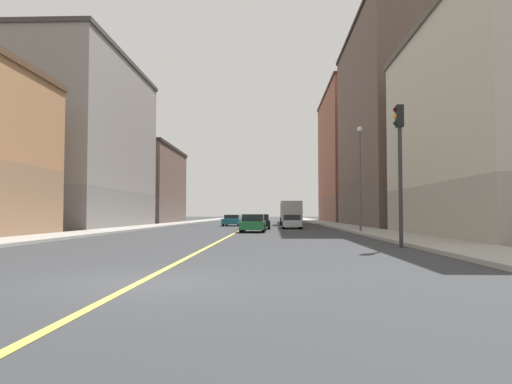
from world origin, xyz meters
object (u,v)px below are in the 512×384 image
object	(u,v)px
building_right_midblock	(73,144)
car_green	(253,223)
building_left_mid	(405,126)
box_truck	(291,212)
building_right_distant	(136,185)
car_teal	(232,220)
street_lamp_left_near	(360,168)
car_silver	(292,222)
building_left_far	(359,157)
traffic_light_left_near	(400,155)
car_black	(260,222)

from	to	relation	value
building_right_midblock	car_green	bearing A→B (deg)	-29.92
building_left_mid	box_truck	bearing A→B (deg)	158.38
building_right_distant	car_teal	distance (m)	21.21
building_left_mid	street_lamp_left_near	world-z (taller)	building_left_mid
building_left_mid	box_truck	distance (m)	16.02
building_right_midblock	box_truck	size ratio (longest dim) A/B	2.93
street_lamp_left_near	car_teal	xyz separation A→B (m)	(-10.64, 19.14, -3.98)
car_silver	car_green	size ratio (longest dim) A/B	1.03
building_left_far	building_right_midblock	xyz separation A→B (m)	(-33.73, -33.13, -2.45)
building_right_distant	traffic_light_left_near	xyz separation A→B (m)	(24.63, -47.72, -1.64)
building_left_far	box_truck	distance (m)	27.17
building_right_midblock	car_black	xyz separation A→B (m)	(18.32, -3.13, -7.57)
building_right_midblock	street_lamp_left_near	size ratio (longest dim) A/B	2.87
car_silver	box_truck	xyz separation A→B (m)	(0.38, 12.77, 0.92)
car_teal	car_black	size ratio (longest dim) A/B	1.15
street_lamp_left_near	car_black	world-z (taller)	street_lamp_left_near
building_right_distant	street_lamp_left_near	bearing A→B (deg)	-52.44
car_teal	car_green	distance (m)	17.88
building_right_distant	car_black	bearing A→B (deg)	-53.30
car_silver	car_teal	bearing A→B (deg)	123.41
building_right_midblock	building_right_distant	bearing A→B (deg)	90.00
building_left_far	building_right_midblock	size ratio (longest dim) A/B	1.20
car_teal	car_black	world-z (taller)	car_black
car_teal	box_truck	xyz separation A→B (m)	(6.60, 3.35, 0.92)
building_left_mid	car_silver	world-z (taller)	building_left_mid
building_left_far	car_black	world-z (taller)	building_left_far
car_silver	building_right_midblock	bearing A→B (deg)	174.12
building_left_mid	car_teal	size ratio (longest dim) A/B	5.33
street_lamp_left_near	car_silver	size ratio (longest dim) A/B	1.65
building_left_far	street_lamp_left_near	xyz separation A→B (m)	(-8.09, -45.04, -6.05)
building_right_distant	box_truck	xyz separation A→B (m)	(21.60, -10.85, -3.86)
car_silver	street_lamp_left_near	bearing A→B (deg)	-65.50
traffic_light_left_near	street_lamp_left_near	xyz separation A→B (m)	(1.02, 14.37, 0.85)
street_lamp_left_near	box_truck	size ratio (longest dim) A/B	1.02
street_lamp_left_near	car_teal	world-z (taller)	street_lamp_left_near
box_truck	building_left_mid	bearing A→B (deg)	-21.62
traffic_light_left_near	box_truck	distance (m)	37.06
building_right_midblock	car_black	size ratio (longest dim) A/B	5.30
box_truck	street_lamp_left_near	bearing A→B (deg)	-79.81
building_left_mid	car_black	size ratio (longest dim) A/B	6.15
car_teal	building_right_distant	bearing A→B (deg)	136.55
building_right_distant	building_left_mid	bearing A→B (deg)	-24.91
building_left_mid	traffic_light_left_near	size ratio (longest dim) A/B	4.26
building_right_midblock	traffic_light_left_near	world-z (taller)	building_right_midblock
building_left_mid	building_left_far	distance (m)	27.35
car_black	box_truck	size ratio (longest dim) A/B	0.55
building_left_mid	car_green	xyz separation A→B (m)	(-15.69, -16.17, -10.17)
building_right_midblock	car_black	world-z (taller)	building_right_midblock
building_right_distant	car_green	size ratio (longest dim) A/B	4.22
building_right_midblock	box_truck	world-z (taller)	building_right_midblock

